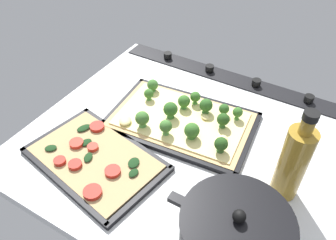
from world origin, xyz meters
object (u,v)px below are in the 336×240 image
Objects in this scene: broccoli_pizza at (182,118)px; baking_tray_front at (181,122)px; baking_tray_back at (95,160)px; cooking_pot at (234,237)px; veggie_pizza_back at (94,158)px; oil_bottle at (293,162)px.

baking_tray_front is at bearing -10.01° from broccoli_pizza.
baking_tray_back is 1.33× the size of cooking_pot.
broccoli_pizza is 1.43× the size of cooking_pot.
baking_tray_front is 25.98cm from veggie_pizza_back.
oil_bottle is (-42.76, -14.46, 9.56)cm from baking_tray_back.
oil_bottle is (-30.89, 8.47, 9.57)cm from baking_tray_front.
baking_tray_front is at bearing -117.47° from veggie_pizza_back.
veggie_pizza_back is 1.23× the size of cooking_pot.
broccoli_pizza is 38.17cm from cooking_pot.
baking_tray_front is 25.82cm from baking_tray_back.
baking_tray_front is at bearing -46.96° from cooking_pot.
baking_tray_back is at bearing 61.87° from broccoli_pizza.
veggie_pizza_back reaches higher than baking_tray_front.
baking_tray_back is at bearing 18.68° from oil_bottle.
cooking_pot is (-38.10, 4.93, 4.73)cm from veggie_pizza_back.
veggie_pizza_back is at bearing 47.35° from baking_tray_back.
cooking_pot is 20.49cm from oil_bottle.
broccoli_pizza is 1.65× the size of oil_bottle.
cooking_pot is at bearing 76.27° from oil_bottle.
broccoli_pizza is at bearing -118.21° from veggie_pizza_back.
broccoli_pizza is 26.10cm from veggie_pizza_back.
broccoli_pizza is 32.61cm from oil_bottle.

